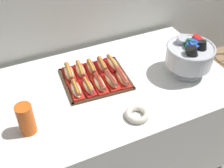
# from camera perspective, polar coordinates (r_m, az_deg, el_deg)

# --- Properties ---
(ground_plane) EXTENTS (10.00, 10.00, 0.00)m
(ground_plane) POSITION_cam_1_polar(r_m,az_deg,el_deg) (2.36, -0.21, -14.34)
(ground_plane) COLOR gray
(buffet_table) EXTENTS (1.53, 0.92, 0.77)m
(buffet_table) POSITION_cam_1_polar(r_m,az_deg,el_deg) (2.04, -0.24, -7.83)
(buffet_table) COLOR white
(buffet_table) RESTS_ON ground_plane
(serving_tray) EXTENTS (0.43, 0.39, 0.01)m
(serving_tray) POSITION_cam_1_polar(r_m,az_deg,el_deg) (1.82, -3.34, 0.97)
(serving_tray) COLOR #472B19
(serving_tray) RESTS_ON buffet_table
(hot_dog_0) EXTENTS (0.08, 0.17, 0.06)m
(hot_dog_0) POSITION_cam_1_polar(r_m,az_deg,el_deg) (1.72, -7.27, -1.08)
(hot_dog_0) COLOR red
(hot_dog_0) RESTS_ON serving_tray
(hot_dog_1) EXTENTS (0.07, 0.16, 0.06)m
(hot_dog_1) POSITION_cam_1_polar(r_m,az_deg,el_deg) (1.73, -4.88, -0.49)
(hot_dog_1) COLOR red
(hot_dog_1) RESTS_ON serving_tray
(hot_dog_2) EXTENTS (0.08, 0.18, 0.06)m
(hot_dog_2) POSITION_cam_1_polar(r_m,az_deg,el_deg) (1.75, -2.53, 0.09)
(hot_dog_2) COLOR red
(hot_dog_2) RESTS_ON serving_tray
(hot_dog_3) EXTENTS (0.07, 0.17, 0.06)m
(hot_dog_3) POSITION_cam_1_polar(r_m,az_deg,el_deg) (1.76, -0.23, 0.74)
(hot_dog_3) COLOR red
(hot_dog_3) RESTS_ON serving_tray
(hot_dog_4) EXTENTS (0.08, 0.18, 0.06)m
(hot_dog_4) POSITION_cam_1_polar(r_m,az_deg,el_deg) (1.79, 2.03, 1.22)
(hot_dog_4) COLOR red
(hot_dog_4) RESTS_ON serving_tray
(hot_dog_5) EXTENTS (0.09, 0.18, 0.06)m
(hot_dog_5) POSITION_cam_1_polar(r_m,az_deg,el_deg) (1.84, -8.62, 2.20)
(hot_dog_5) COLOR red
(hot_dog_5) RESTS_ON serving_tray
(hot_dog_6) EXTENTS (0.09, 0.18, 0.06)m
(hot_dog_6) POSITION_cam_1_polar(r_m,az_deg,el_deg) (1.85, -6.38, 2.69)
(hot_dog_6) COLOR red
(hot_dog_6) RESTS_ON serving_tray
(hot_dog_7) EXTENTS (0.08, 0.17, 0.06)m
(hot_dog_7) POSITION_cam_1_polar(r_m,az_deg,el_deg) (1.87, -4.17, 3.18)
(hot_dog_7) COLOR red
(hot_dog_7) RESTS_ON serving_tray
(hot_dog_8) EXTENTS (0.08, 0.17, 0.06)m
(hot_dog_8) POSITION_cam_1_polar(r_m,az_deg,el_deg) (1.89, -1.99, 3.69)
(hot_dog_8) COLOR red
(hot_dog_8) RESTS_ON serving_tray
(hot_dog_9) EXTENTS (0.07, 0.18, 0.06)m
(hot_dog_9) POSITION_cam_1_polar(r_m,az_deg,el_deg) (1.91, 0.14, 4.12)
(hot_dog_9) COLOR red
(hot_dog_9) RESTS_ON serving_tray
(punch_bowl) EXTENTS (0.30, 0.30, 0.26)m
(punch_bowl) POSITION_cam_1_polar(r_m,az_deg,el_deg) (1.86, 15.37, 5.77)
(punch_bowl) COLOR silver
(punch_bowl) RESTS_ON buffet_table
(cup_stack) EXTENTS (0.09, 0.09, 0.18)m
(cup_stack) POSITION_cam_1_polar(r_m,az_deg,el_deg) (1.52, -16.90, -6.80)
(cup_stack) COLOR #EA5B19
(cup_stack) RESTS_ON buffet_table
(donut) EXTENTS (0.14, 0.14, 0.04)m
(donut) POSITION_cam_1_polar(r_m,az_deg,el_deg) (1.58, 5.09, -6.07)
(donut) COLOR silver
(donut) RESTS_ON buffet_table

